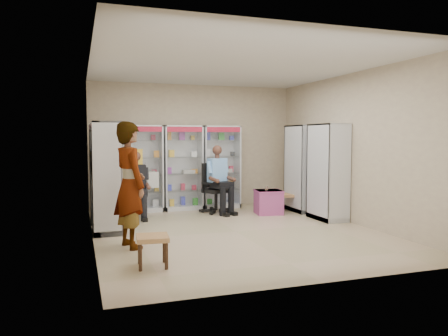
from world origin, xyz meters
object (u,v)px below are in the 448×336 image
object	(u,v)px
wooden_chair	(136,196)
cabinet_back_left	(143,169)
cabinet_right_near	(328,172)
cabinet_left_near	(106,177)
cabinet_back_right	(221,167)
office_chair	(216,188)
cabinet_left_far	(103,173)
pink_trunk	(268,202)
woven_stool_b	(153,251)
cabinet_right_far	(302,168)
cabinet_back_mid	(183,168)
seated_shopkeeper	(217,181)
standing_man	(130,185)
woven_stool_a	(287,202)

from	to	relation	value
wooden_chair	cabinet_back_left	bearing A→B (deg)	71.10
cabinet_right_near	cabinet_left_near	bearing A→B (deg)	87.43
cabinet_back_right	cabinet_left_near	xyz separation A→B (m)	(-2.83, -2.03, 0.00)
office_chair	cabinet_left_far	bearing A→B (deg)	167.19
pink_trunk	woven_stool_b	xyz separation A→B (m)	(-3.13, -3.20, -0.06)
cabinet_back_right	pink_trunk	world-z (taller)	cabinet_back_right
cabinet_right_far	cabinet_left_far	world-z (taller)	same
cabinet_back_right	office_chair	xyz separation A→B (m)	(-0.34, -0.69, -0.43)
cabinet_back_mid	woven_stool_b	xyz separation A→B (m)	(-1.44, -4.43, -0.79)
cabinet_back_left	cabinet_left_near	bearing A→B (deg)	-114.61
pink_trunk	cabinet_right_far	bearing A→B (deg)	6.37
cabinet_right_far	cabinet_left_near	distance (m)	4.55
cabinet_left_near	seated_shopkeeper	size ratio (longest dim) A/B	1.38
wooden_chair	woven_stool_b	bearing A→B (deg)	-93.75
seated_shopkeeper	cabinet_back_left	bearing A→B (deg)	136.39
cabinet_back_left	seated_shopkeeper	bearing A→B (deg)	-25.29
cabinet_back_mid	cabinet_right_near	xyz separation A→B (m)	(2.58, -2.23, 0.00)
cabinet_back_left	pink_trunk	world-z (taller)	cabinet_back_left
cabinet_right_far	standing_man	world-z (taller)	cabinet_right_far
cabinet_right_near	cabinet_left_far	xyz separation A→B (m)	(-4.46, 1.30, 0.00)
cabinet_back_right	woven_stool_b	distance (m)	5.09
cabinet_right_near	cabinet_left_far	size ratio (longest dim) A/B	1.00
cabinet_left_far	cabinet_left_near	xyz separation A→B (m)	(0.00, -1.10, 0.00)
cabinet_back_mid	office_chair	world-z (taller)	cabinet_back_mid
cabinet_back_left	wooden_chair	xyz separation A→B (m)	(-0.25, -0.73, -0.53)
office_chair	seated_shopkeeper	size ratio (longest dim) A/B	0.79
office_chair	cabinet_back_left	bearing A→B (deg)	137.91
seated_shopkeeper	cabinet_right_near	bearing A→B (deg)	-55.49
cabinet_left_near	pink_trunk	size ratio (longest dim) A/B	3.58
wooden_chair	woven_stool_b	distance (m)	3.71
cabinet_back_right	cabinet_right_far	distance (m)	1.98
cabinet_back_right	cabinet_right_near	distance (m)	2.76
cabinet_right_far	wooden_chair	bearing A→B (deg)	83.96
cabinet_right_far	cabinet_right_near	world-z (taller)	same
cabinet_back_left	standing_man	world-z (taller)	cabinet_back_left
cabinet_right_near	wooden_chair	size ratio (longest dim) A/B	2.13
cabinet_back_mid	cabinet_back_right	size ratio (longest dim) A/B	1.00
office_chair	woven_stool_a	size ratio (longest dim) A/B	2.81
cabinet_back_right	office_chair	size ratio (longest dim) A/B	1.76
cabinet_right_far	cabinet_left_far	xyz separation A→B (m)	(-4.46, 0.20, 0.00)
cabinet_right_far	pink_trunk	bearing A→B (deg)	96.37
standing_man	cabinet_back_left	bearing A→B (deg)	-27.90
wooden_chair	woven_stool_b	world-z (taller)	wooden_chair
cabinet_right_far	office_chair	bearing A→B (deg)	77.37
cabinet_back_right	woven_stool_b	size ratio (longest dim) A/B	4.78
woven_stool_b	woven_stool_a	bearing A→B (deg)	42.80
cabinet_back_mid	cabinet_left_far	bearing A→B (deg)	-153.68
pink_trunk	wooden_chair	bearing A→B (deg)	170.16
cabinet_back_left	standing_man	size ratio (longest dim) A/B	1.02
cabinet_left_near	woven_stool_a	world-z (taller)	cabinet_left_near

